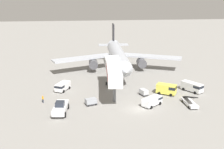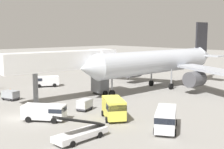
{
  "view_description": "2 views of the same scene",
  "coord_description": "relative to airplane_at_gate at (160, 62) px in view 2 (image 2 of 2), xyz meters",
  "views": [
    {
      "loc": [
        -10.83,
        -57.34,
        25.25
      ],
      "look_at": [
        -3.9,
        16.52,
        2.62
      ],
      "focal_mm": 49.11,
      "sensor_mm": 36.0,
      "label": 1
    },
    {
      "loc": [
        33.21,
        -14.51,
        9.92
      ],
      "look_at": [
        -3.32,
        18.05,
        3.14
      ],
      "focal_mm": 48.05,
      "sensor_mm": 36.0,
      "label": 2
    }
  ],
  "objects": [
    {
      "name": "ground_plane",
      "position": [
        1.17,
        -27.79,
        -4.72
      ],
      "size": [
        300.0,
        300.0,
        0.0
      ],
      "primitive_type": "plane",
      "color": "gray"
    },
    {
      "name": "airplane_at_gate",
      "position": [
        0.0,
        0.0,
        0.0
      ],
      "size": [
        38.02,
        34.8,
        12.13
      ],
      "color": "#B7BCC6",
      "rests_on": "ground"
    },
    {
      "name": "jet_bridge",
      "position": [
        -3.06,
        -17.6,
        0.79
      ],
      "size": [
        4.05,
        18.11,
        7.35
      ],
      "color": "silver",
      "rests_on": "ground"
    },
    {
      "name": "belt_loader_truck",
      "position": [
        12.38,
        -26.61,
        -3.99
      ],
      "size": [
        2.19,
        5.68,
        2.83
      ],
      "color": "white",
      "rests_on": "ground"
    },
    {
      "name": "service_van_far_right",
      "position": [
        15.86,
        -18.42,
        -3.47
      ],
      "size": [
        4.65,
        5.49,
        2.19
      ],
      "color": "silver",
      "rests_on": "ground"
    },
    {
      "name": "service_van_outer_right",
      "position": [
        9.3,
        -19.66,
        -3.37
      ],
      "size": [
        4.88,
        4.04,
        2.4
      ],
      "color": "#E5DB4C",
      "rests_on": "ground"
    },
    {
      "name": "service_van_mid_center",
      "position": [
        -15.05,
        -14.82,
        -3.61
      ],
      "size": [
        3.79,
        4.91,
        1.92
      ],
      "color": "white",
      "rests_on": "ground"
    },
    {
      "name": "service_van_near_left",
      "position": [
        4.52,
        -25.88,
        -3.67
      ],
      "size": [
        4.93,
        4.6,
        1.81
      ],
      "color": "white",
      "rests_on": "ground"
    },
    {
      "name": "baggage_cart_rear_left",
      "position": [
        3.83,
        -19.83,
        -3.92
      ],
      "size": [
        2.03,
        2.39,
        1.44
      ],
      "color": "#38383D",
      "rests_on": "ground"
    },
    {
      "name": "baggage_cart_near_right",
      "position": [
        -8.47,
        -24.42,
        -3.94
      ],
      "size": [
        2.68,
        2.16,
        1.4
      ],
      "color": "#38383D",
      "rests_on": "ground"
    },
    {
      "name": "safety_cone_alpha",
      "position": [
        -14.23,
        -22.05,
        -4.38
      ],
      "size": [
        0.45,
        0.45,
        0.69
      ],
      "color": "black",
      "rests_on": "ground"
    }
  ]
}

